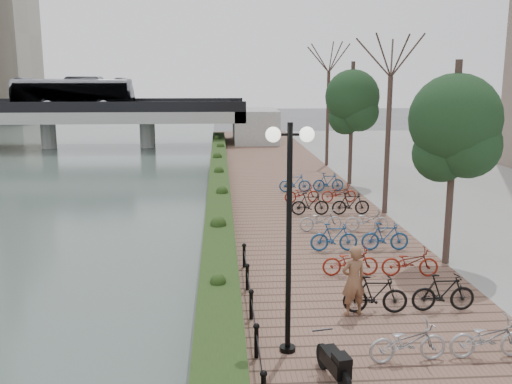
{
  "coord_description": "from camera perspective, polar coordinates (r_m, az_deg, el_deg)",
  "views": [
    {
      "loc": [
        0.66,
        -8.39,
        6.48
      ],
      "look_at": [
        2.08,
        13.66,
        2.0
      ],
      "focal_mm": 40.0,
      "sensor_mm": 36.0,
      "label": 1
    }
  ],
  "objects": [
    {
      "name": "street_trees",
      "position": [
        22.49,
        15.43,
        3.91
      ],
      "size": [
        3.2,
        37.12,
        6.8
      ],
      "color": "#31231D",
      "rests_on": "promenade"
    },
    {
      "name": "bridge",
      "position": [
        55.58,
        -19.68,
        7.6
      ],
      "size": [
        36.0,
        10.77,
        6.5
      ],
      "color": "gray",
      "rests_on": "ground"
    },
    {
      "name": "hedge",
      "position": [
        28.95,
        -3.73,
        0.12
      ],
      "size": [
        1.1,
        56.0,
        0.6
      ],
      "primitive_type": "cube",
      "color": "#1C3312",
      "rests_on": "promenade"
    },
    {
      "name": "lamppost",
      "position": [
        11.97,
        3.36,
        0.13
      ],
      "size": [
        1.02,
        0.32,
        5.06
      ],
      "color": "black",
      "rests_on": "promenade"
    },
    {
      "name": "motorcycle",
      "position": [
        11.87,
        7.75,
        -16.46
      ],
      "size": [
        0.71,
        1.47,
        0.88
      ],
      "primitive_type": null,
      "rotation": [
        0.0,
        0.0,
        0.19
      ],
      "color": "black",
      "rests_on": "promenade"
    },
    {
      "name": "pedestrian",
      "position": [
        14.79,
        9.72,
        -8.73
      ],
      "size": [
        0.76,
        0.6,
        1.84
      ],
      "primitive_type": "imported",
      "rotation": [
        0.0,
        0.0,
        3.4
      ],
      "color": "brown",
      "rests_on": "promenade"
    },
    {
      "name": "chain_fence",
      "position": [
        11.84,
        0.37,
        -16.93
      ],
      "size": [
        0.1,
        14.1,
        0.7
      ],
      "color": "black",
      "rests_on": "promenade"
    },
    {
      "name": "bicycle_parking",
      "position": [
        21.37,
        9.55,
        -3.63
      ],
      "size": [
        2.4,
        19.89,
        1.0
      ],
      "color": "#9D9DA1",
      "rests_on": "promenade"
    },
    {
      "name": "promenade",
      "position": [
        26.84,
        3.57,
        -1.98
      ],
      "size": [
        8.0,
        75.0,
        0.5
      ],
      "primitive_type": "cube",
      "color": "brown",
      "rests_on": "ground"
    }
  ]
}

